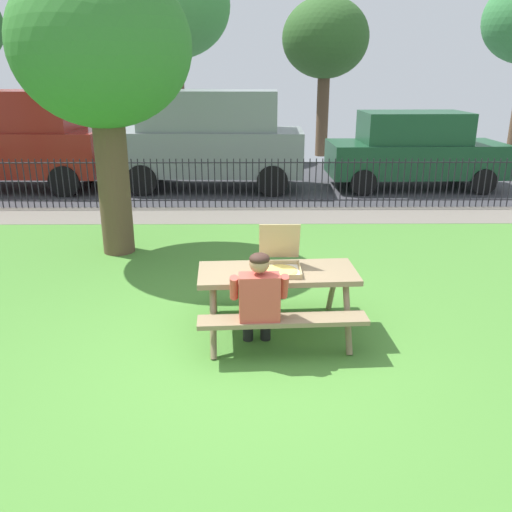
# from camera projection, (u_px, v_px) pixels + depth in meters

# --- Properties ---
(ground) EXTENTS (28.00, 10.75, 0.02)m
(ground) POSITION_uv_depth(u_px,v_px,m) (243.00, 307.00, 7.01)
(ground) COLOR #4A8533
(cobblestone_walkway) EXTENTS (28.00, 1.40, 0.01)m
(cobblestone_walkway) POSITION_uv_depth(u_px,v_px,m) (246.00, 215.00, 11.43)
(cobblestone_walkway) COLOR slate
(street_asphalt) EXTENTS (28.00, 6.15, 0.01)m
(street_asphalt) POSITION_uv_depth(u_px,v_px,m) (247.00, 181.00, 14.99)
(street_asphalt) COLOR #38383D
(picnic_table_foreground) EXTENTS (1.88, 1.58, 0.79)m
(picnic_table_foreground) POSITION_uv_depth(u_px,v_px,m) (277.00, 285.00, 6.15)
(picnic_table_foreground) COLOR #897555
(picnic_table_foreground) RESTS_ON ground
(pizza_box_open) EXTENTS (0.47, 0.56, 0.51)m
(pizza_box_open) POSITION_uv_depth(u_px,v_px,m) (280.00, 262.00, 6.09)
(pizza_box_open) COLOR tan
(pizza_box_open) RESTS_ON picnic_table_foreground
(adult_at_table) EXTENTS (0.62, 0.61, 1.19)m
(adult_at_table) POSITION_uv_depth(u_px,v_px,m) (259.00, 298.00, 5.64)
(adult_at_table) COLOR black
(adult_at_table) RESTS_ON ground
(iron_fence_streetside) EXTENTS (18.11, 0.03, 1.10)m
(iron_fence_streetside) POSITION_uv_depth(u_px,v_px,m) (246.00, 183.00, 11.90)
(iron_fence_streetside) COLOR black
(iron_fence_streetside) RESTS_ON ground
(tree_near_table) EXTENTS (2.73, 2.73, 4.52)m
(tree_near_table) POSITION_uv_depth(u_px,v_px,m) (102.00, 50.00, 8.10)
(tree_near_table) COLOR brown
(tree_near_table) RESTS_ON ground
(parked_car_left) EXTENTS (4.77, 2.21, 2.46)m
(parked_car_left) POSITION_uv_depth(u_px,v_px,m) (12.00, 138.00, 13.60)
(parked_car_left) COLOR maroon
(parked_car_left) RESTS_ON ground
(parked_car_center) EXTENTS (4.77, 2.22, 2.46)m
(parked_car_center) POSITION_uv_depth(u_px,v_px,m) (210.00, 138.00, 13.64)
(parked_car_center) COLOR gray
(parked_car_center) RESTS_ON ground
(parked_car_right) EXTENTS (4.44, 2.00, 1.94)m
(parked_car_right) POSITION_uv_depth(u_px,v_px,m) (414.00, 149.00, 13.78)
(parked_car_right) COLOR #19482A
(parked_car_right) RESTS_ON ground
(far_tree_midleft) EXTENTS (3.76, 3.76, 6.66)m
(far_tree_midleft) POSITION_uv_depth(u_px,v_px,m) (174.00, 7.00, 17.72)
(far_tree_midleft) COLOR brown
(far_tree_midleft) RESTS_ON ground
(far_tree_center) EXTENTS (2.93, 2.93, 5.28)m
(far_tree_center) POSITION_uv_depth(u_px,v_px,m) (325.00, 40.00, 18.10)
(far_tree_center) COLOR brown
(far_tree_center) RESTS_ON ground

